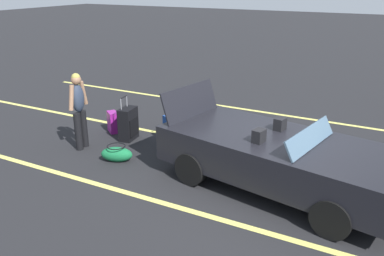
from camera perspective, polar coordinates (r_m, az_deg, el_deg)
The scene contains 10 objects.
ground_plane at distance 7.39m, azimuth 11.74°, elevation -8.24°, with size 80.00×80.00×0.00m, color black.
lot_line_near at distance 6.26m, azimuth 7.97°, elevation -13.68°, with size 18.00×0.12×0.01m, color #EAE066.
lot_line_mid at distance 8.55m, azimuth 14.33°, elevation -4.37°, with size 18.00×0.12×0.01m, color #EAE066.
lot_line_far at distance 11.02m, azimuth 17.84°, elevation 0.92°, with size 18.00×0.12×0.01m, color #EAE066.
convertible_car at distance 7.05m, azimuth 13.51°, elevation -4.45°, with size 4.39×2.50×1.53m.
suitcase_large_black at distance 9.32m, azimuth -8.92°, elevation 0.58°, with size 0.35×0.51×1.00m.
suitcase_medium_bright at distance 9.12m, azimuth -2.65°, elevation -0.01°, with size 0.40×0.47×0.94m.
suitcase_small_carryon at distance 9.86m, azimuth -11.02°, elevation 0.82°, with size 0.39×0.36×0.50m.
duffel_bag at distance 8.31m, azimuth -10.51°, elevation -3.60°, with size 0.71×0.51×0.34m.
traveler_person at distance 8.87m, azimuth -15.60°, elevation 2.86°, with size 0.25×0.61×1.65m.
Camera 1 is at (1.66, -6.30, 3.48)m, focal length 38.03 mm.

